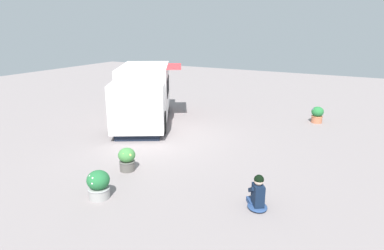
% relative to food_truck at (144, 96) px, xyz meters
% --- Properties ---
extents(ground_plane, '(40.00, 40.00, 0.00)m').
position_rel_food_truck_xyz_m(ground_plane, '(1.29, 1.76, -1.12)').
color(ground_plane, gray).
extents(food_truck, '(5.69, 4.45, 2.30)m').
position_rel_food_truck_xyz_m(food_truck, '(0.00, 0.00, 0.00)').
color(food_truck, white).
rests_on(food_truck, ground_plane).
extents(person_customer, '(0.77, 0.67, 0.83)m').
position_rel_food_truck_xyz_m(person_customer, '(4.69, 6.54, -0.79)').
color(person_customer, navy).
rests_on(person_customer, ground_plane).
extents(planter_flowering_near, '(0.54, 0.54, 0.70)m').
position_rel_food_truck_xyz_m(planter_flowering_near, '(6.03, 3.08, -0.76)').
color(planter_flowering_near, '#9A9895').
rests_on(planter_flowering_near, ground_plane).
extents(planter_flowering_far, '(0.50, 0.50, 0.69)m').
position_rel_food_truck_xyz_m(planter_flowering_far, '(-3.26, 6.59, -0.76)').
color(planter_flowering_far, '#BA6C4B').
rests_on(planter_flowering_far, ground_plane).
extents(planter_flowering_side, '(0.48, 0.48, 0.67)m').
position_rel_food_truck_xyz_m(planter_flowering_side, '(4.46, 2.66, -0.76)').
color(planter_flowering_side, '#56524D').
rests_on(planter_flowering_side, ground_plane).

